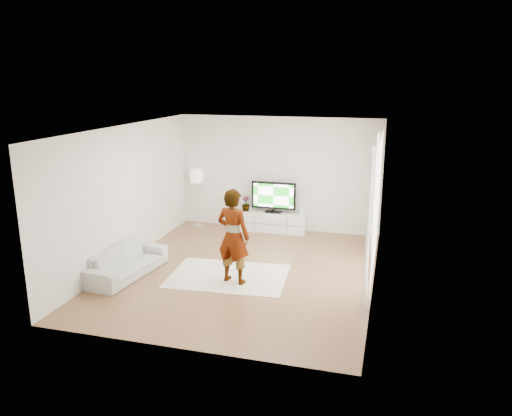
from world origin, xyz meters
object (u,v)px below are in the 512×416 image
(rug, at_px, (228,276))
(sofa, at_px, (126,262))
(television, at_px, (274,196))
(floor_lamp, at_px, (197,178))
(player, at_px, (233,236))
(media_console, at_px, (273,222))

(rug, relative_size, sofa, 1.20)
(rug, distance_m, sofa, 1.98)
(television, distance_m, floor_lamp, 2.01)
(rug, xyz_separation_m, player, (0.19, -0.24, 0.89))
(player, xyz_separation_m, sofa, (-2.09, -0.25, -0.63))
(television, relative_size, floor_lamp, 0.75)
(rug, distance_m, player, 0.94)
(rug, bearing_deg, player, -52.08)
(television, bearing_deg, floor_lamp, -177.32)
(television, bearing_deg, player, -89.19)
(television, distance_m, player, 3.34)
(media_console, relative_size, floor_lamp, 1.14)
(media_console, relative_size, player, 0.93)
(television, relative_size, player, 0.62)
(media_console, xyz_separation_m, player, (0.05, -3.31, 0.67))
(sofa, height_order, floor_lamp, floor_lamp)
(television, distance_m, sofa, 4.17)
(media_console, height_order, sofa, sofa)
(television, relative_size, sofa, 0.60)
(media_console, xyz_separation_m, floor_lamp, (-1.98, -0.06, 1.01))
(rug, height_order, floor_lamp, floor_lamp)
(media_console, bearing_deg, floor_lamp, -178.12)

